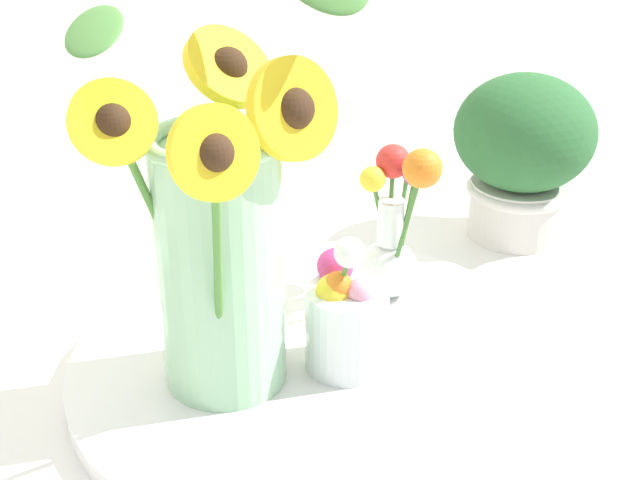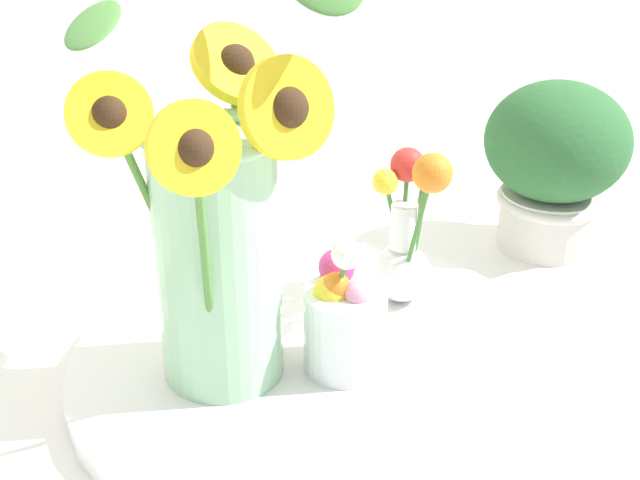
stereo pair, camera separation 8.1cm
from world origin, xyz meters
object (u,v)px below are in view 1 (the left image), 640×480
(mason_jar_sunflowers, at_px, (222,235))
(vase_small_center, at_px, (345,317))
(serving_tray, at_px, (320,365))
(vase_bulb_right, at_px, (396,225))
(potted_plant, at_px, (523,150))

(mason_jar_sunflowers, height_order, vase_small_center, mason_jar_sunflowers)
(mason_jar_sunflowers, bearing_deg, serving_tray, -18.07)
(mason_jar_sunflowers, bearing_deg, vase_bulb_right, 3.85)
(vase_bulb_right, relative_size, potted_plant, 0.87)
(vase_small_center, bearing_deg, potted_plant, 16.12)
(serving_tray, bearing_deg, vase_bulb_right, 17.57)
(vase_bulb_right, bearing_deg, potted_plant, 9.31)
(vase_small_center, distance_m, vase_bulb_right, 0.15)
(serving_tray, relative_size, vase_bulb_right, 2.65)
(serving_tray, relative_size, mason_jar_sunflowers, 1.19)
(serving_tray, xyz_separation_m, vase_bulb_right, (0.14, 0.04, 0.10))
(serving_tray, distance_m, vase_small_center, 0.07)
(vase_small_center, relative_size, vase_bulb_right, 0.76)
(serving_tray, distance_m, vase_bulb_right, 0.17)
(vase_bulb_right, bearing_deg, serving_tray, -162.43)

